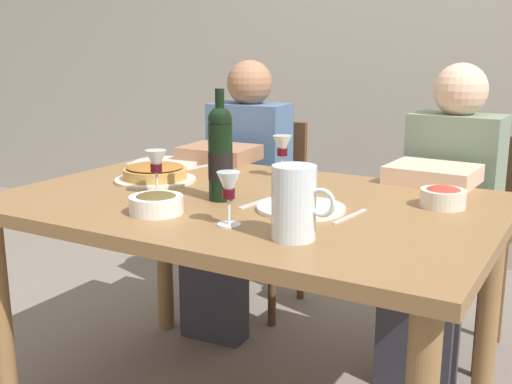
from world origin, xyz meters
name	(u,v)px	position (x,y,z in m)	size (l,w,h in m)	color
back_wall	(429,12)	(0.00, 1.98, 1.40)	(8.00, 0.10, 2.80)	#B2ADA3
dining_table	(248,227)	(0.00, 0.00, 0.67)	(1.50, 1.00, 0.76)	olive
wine_bottle	(220,154)	(-0.06, -0.05, 0.90)	(0.08, 0.08, 0.34)	black
water_pitcher	(294,207)	(0.31, -0.30, 0.84)	(0.16, 0.11, 0.18)	silver
baked_tart	(155,173)	(-0.41, 0.06, 0.79)	(0.28, 0.28, 0.06)	silver
salad_bowl	(443,196)	(0.55, 0.20, 0.79)	(0.13, 0.13, 0.06)	silver
olive_bowl	(156,203)	(-0.14, -0.28, 0.79)	(0.15, 0.15, 0.06)	white
wine_glass_left_diner	(156,164)	(-0.27, -0.11, 0.86)	(0.07, 0.07, 0.14)	silver
wine_glass_right_diner	(282,148)	(-0.06, 0.34, 0.87)	(0.07, 0.07, 0.15)	silver
wine_glass_centre	(229,189)	(0.11, -0.28, 0.86)	(0.06, 0.06, 0.14)	silver
dinner_plate_left_setting	(301,208)	(0.20, -0.04, 0.77)	(0.26, 0.26, 0.01)	white
dinner_plate_right_setting	(165,163)	(-0.57, 0.32, 0.77)	(0.26, 0.26, 0.01)	silver
fork_left_setting	(256,203)	(0.05, -0.04, 0.76)	(0.16, 0.01, 0.01)	silver
knife_left_setting	(350,216)	(0.35, -0.04, 0.76)	(0.18, 0.01, 0.01)	silver
knife_right_setting	(196,167)	(-0.42, 0.32, 0.76)	(0.18, 0.01, 0.01)	silver
spoon_right_setting	(140,161)	(-0.70, 0.32, 0.76)	(0.16, 0.01, 0.01)	silver
chair_left	(262,201)	(-0.46, 0.90, 0.50)	(0.43, 0.43, 0.87)	brown
diner_left	(238,187)	(-0.44, 0.67, 0.62)	(0.35, 0.52, 1.16)	#4C6B93
chair_right	(458,228)	(0.45, 0.92, 0.50)	(0.42, 0.42, 0.87)	brown
diner_right	(443,212)	(0.44, 0.68, 0.62)	(0.35, 0.51, 1.16)	gray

